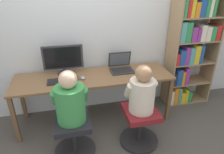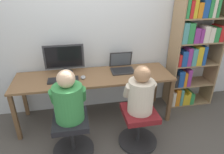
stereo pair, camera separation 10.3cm
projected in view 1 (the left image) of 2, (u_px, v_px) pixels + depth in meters
The scene contains 12 objects.
ground_plane at pixel (99, 131), 2.83m from camera, with size 14.00×14.00×0.00m, color #4C4742.
wall_back at pixel (88, 28), 2.88m from camera, with size 10.00×0.05×2.60m.
desk at pixel (94, 80), 2.83m from camera, with size 2.20×0.63×0.71m.
desktop_monitor at pixel (63, 60), 2.78m from camera, with size 0.56×0.20×0.42m.
laptop at pixel (121, 67), 2.96m from camera, with size 0.34×0.30×0.26m.
keyboard at pixel (63, 81), 2.64m from camera, with size 0.41×0.17×0.03m.
computer_mouse_by_keyboard at pixel (83, 78), 2.71m from camera, with size 0.07×0.10×0.03m.
office_chair_left at pixel (74, 135), 2.38m from camera, with size 0.50×0.50×0.50m.
office_chair_right at pixel (140, 125), 2.54m from camera, with size 0.50×0.50×0.50m.
person_at_monitor at pixel (70, 100), 2.17m from camera, with size 0.40×0.33×0.61m.
person_at_laptop at pixel (142, 92), 2.34m from camera, with size 0.37×0.30×0.59m.
bookshelf at pixel (190, 49), 3.13m from camera, with size 0.75×0.34×1.81m.
Camera 1 is at (-0.33, -2.20, 1.93)m, focal length 32.00 mm.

